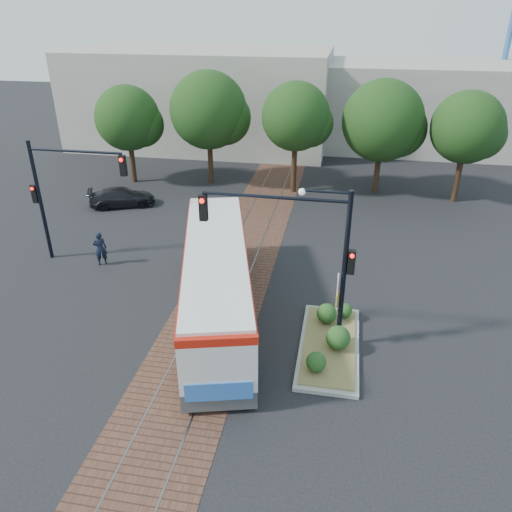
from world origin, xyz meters
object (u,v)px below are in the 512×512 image
object	(u,v)px
traffic_island	(330,339)
signal_pole_left	(59,186)
city_bus	(217,278)
signal_pole_main	(310,245)
parked_car	(122,197)
officer	(100,248)

from	to	relation	value
traffic_island	signal_pole_left	xyz separation A→B (m)	(-13.19, 4.89, 3.54)
city_bus	signal_pole_main	distance (m)	4.67
signal_pole_main	signal_pole_left	world-z (taller)	signal_pole_main
traffic_island	parked_car	world-z (taller)	parked_car
signal_pole_left	traffic_island	bearing A→B (deg)	-20.36
city_bus	parked_car	xyz separation A→B (m)	(-8.98, 10.84, -1.13)
signal_pole_left	parked_car	size ratio (longest dim) A/B	1.48
officer	parked_car	distance (m)	7.94
officer	parked_car	world-z (taller)	officer
city_bus	signal_pole_left	distance (m)	9.41
traffic_island	signal_pole_main	size ratio (longest dim) A/B	0.87
traffic_island	signal_pole_left	distance (m)	14.50
traffic_island	signal_pole_left	world-z (taller)	signal_pole_left
signal_pole_main	signal_pole_left	size ratio (longest dim) A/B	1.00
city_bus	signal_pole_main	bearing A→B (deg)	-34.21
city_bus	officer	bearing A→B (deg)	139.51
city_bus	traffic_island	size ratio (longest dim) A/B	2.26
city_bus	signal_pole_left	bearing A→B (deg)	142.85
signal_pole_left	signal_pole_main	bearing A→B (deg)	-21.45
traffic_island	parked_car	xyz separation A→B (m)	(-13.70, 12.25, 0.26)
signal_pole_main	traffic_island	bearing A→B (deg)	-5.36
traffic_island	officer	xyz separation A→B (m)	(-11.44, 4.65, 0.54)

